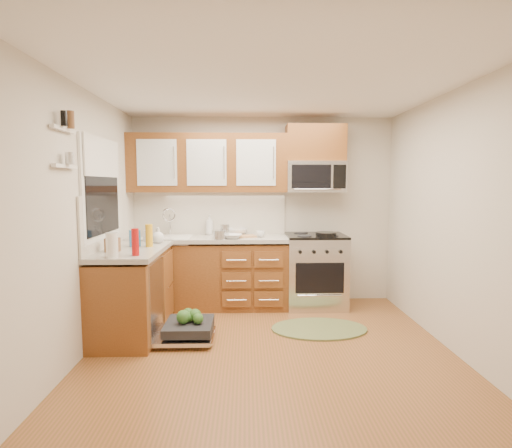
{
  "coord_description": "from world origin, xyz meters",
  "views": [
    {
      "loc": [
        -0.23,
        -3.7,
        1.6
      ],
      "look_at": [
        -0.12,
        0.85,
        1.15
      ],
      "focal_mm": 28.0,
      "sensor_mm": 36.0,
      "label": 1
    }
  ],
  "objects_px": {
    "upper_cabinets": "(208,163)",
    "rug": "(319,329)",
    "stock_pot": "(219,235)",
    "bowl_a": "(233,236)",
    "range": "(315,270)",
    "bowl_b": "(237,232)",
    "cutting_board": "(244,236)",
    "cup": "(260,234)",
    "dishwasher": "(185,330)",
    "paper_towel_roll": "(112,245)",
    "skillet": "(326,234)",
    "microwave": "(315,177)",
    "sink": "(167,247)"
  },
  "relations": [
    {
      "from": "upper_cabinets",
      "to": "dishwasher",
      "type": "relative_size",
      "value": 2.93
    },
    {
      "from": "rug",
      "to": "paper_towel_roll",
      "type": "distance_m",
      "value": 2.36
    },
    {
      "from": "upper_cabinets",
      "to": "rug",
      "type": "xyz_separation_m",
      "value": [
        1.3,
        -1.02,
        -1.86
      ]
    },
    {
      "from": "microwave",
      "to": "skillet",
      "type": "distance_m",
      "value": 0.78
    },
    {
      "from": "range",
      "to": "stock_pot",
      "type": "distance_m",
      "value": 1.36
    },
    {
      "from": "microwave",
      "to": "skillet",
      "type": "xyz_separation_m",
      "value": [
        0.1,
        -0.27,
        -0.73
      ]
    },
    {
      "from": "microwave",
      "to": "dishwasher",
      "type": "bearing_deg",
      "value": -140.93
    },
    {
      "from": "skillet",
      "to": "bowl_a",
      "type": "relative_size",
      "value": 1.14
    },
    {
      "from": "cutting_board",
      "to": "bowl_b",
      "type": "distance_m",
      "value": 0.23
    },
    {
      "from": "cutting_board",
      "to": "stock_pot",
      "type": "bearing_deg",
      "value": -149.47
    },
    {
      "from": "dishwasher",
      "to": "sink",
      "type": "bearing_deg",
      "value": 109.2
    },
    {
      "from": "dishwasher",
      "to": "stock_pot",
      "type": "bearing_deg",
      "value": 71.95
    },
    {
      "from": "rug",
      "to": "cup",
      "type": "height_order",
      "value": "cup"
    },
    {
      "from": "cup",
      "to": "range",
      "type": "bearing_deg",
      "value": 4.0
    },
    {
      "from": "upper_cabinets",
      "to": "range",
      "type": "distance_m",
      "value": 1.99
    },
    {
      "from": "skillet",
      "to": "dishwasher",
      "type": "bearing_deg",
      "value": -149.23
    },
    {
      "from": "rug",
      "to": "bowl_a",
      "type": "distance_m",
      "value": 1.52
    },
    {
      "from": "upper_cabinets",
      "to": "dishwasher",
      "type": "height_order",
      "value": "upper_cabinets"
    },
    {
      "from": "range",
      "to": "microwave",
      "type": "xyz_separation_m",
      "value": [
        0.0,
        0.12,
        1.23
      ]
    },
    {
      "from": "skillet",
      "to": "paper_towel_roll",
      "type": "bearing_deg",
      "value": -150.06
    },
    {
      "from": "microwave",
      "to": "bowl_a",
      "type": "bearing_deg",
      "value": -164.46
    },
    {
      "from": "rug",
      "to": "paper_towel_roll",
      "type": "height_order",
      "value": "paper_towel_roll"
    },
    {
      "from": "skillet",
      "to": "cup",
      "type": "distance_m",
      "value": 0.83
    },
    {
      "from": "cup",
      "to": "bowl_b",
      "type": "bearing_deg",
      "value": 144.83
    },
    {
      "from": "stock_pot",
      "to": "bowl_a",
      "type": "xyz_separation_m",
      "value": [
        0.16,
        0.03,
        -0.03
      ]
    },
    {
      "from": "microwave",
      "to": "cup",
      "type": "bearing_deg",
      "value": -166.74
    },
    {
      "from": "sink",
      "to": "cutting_board",
      "type": "bearing_deg",
      "value": -1.18
    },
    {
      "from": "rug",
      "to": "bowl_b",
      "type": "height_order",
      "value": "bowl_b"
    },
    {
      "from": "microwave",
      "to": "rug",
      "type": "xyz_separation_m",
      "value": [
        -0.1,
        -0.99,
        -1.69
      ]
    },
    {
      "from": "dishwasher",
      "to": "rug",
      "type": "distance_m",
      "value": 1.46
    },
    {
      "from": "stock_pot",
      "to": "paper_towel_roll",
      "type": "distance_m",
      "value": 1.54
    },
    {
      "from": "paper_towel_roll",
      "to": "range",
      "type": "bearing_deg",
      "value": 33.98
    },
    {
      "from": "range",
      "to": "upper_cabinets",
      "type": "bearing_deg",
      "value": 174.11
    },
    {
      "from": "stock_pot",
      "to": "cutting_board",
      "type": "xyz_separation_m",
      "value": [
        0.3,
        0.18,
        -0.04
      ]
    },
    {
      "from": "microwave",
      "to": "dishwasher",
      "type": "relative_size",
      "value": 1.09
    },
    {
      "from": "rug",
      "to": "upper_cabinets",
      "type": "bearing_deg",
      "value": 141.93
    },
    {
      "from": "dishwasher",
      "to": "bowl_b",
      "type": "xyz_separation_m",
      "value": [
        0.5,
        1.3,
        0.87
      ]
    },
    {
      "from": "upper_cabinets",
      "to": "cutting_board",
      "type": "relative_size",
      "value": 6.97
    },
    {
      "from": "sink",
      "to": "rug",
      "type": "bearing_deg",
      "value": -25.33
    },
    {
      "from": "upper_cabinets",
      "to": "paper_towel_roll",
      "type": "distance_m",
      "value": 1.95
    },
    {
      "from": "range",
      "to": "cutting_board",
      "type": "relative_size",
      "value": 3.23
    },
    {
      "from": "rug",
      "to": "bowl_b",
      "type": "bearing_deg",
      "value": 131.79
    },
    {
      "from": "range",
      "to": "bowl_b",
      "type": "relative_size",
      "value": 3.31
    },
    {
      "from": "stock_pot",
      "to": "paper_towel_roll",
      "type": "xyz_separation_m",
      "value": [
        -0.91,
        -1.24,
        0.06
      ]
    },
    {
      "from": "stock_pot",
      "to": "cutting_board",
      "type": "bearing_deg",
      "value": 30.53
    },
    {
      "from": "range",
      "to": "microwave",
      "type": "height_order",
      "value": "microwave"
    },
    {
      "from": "cutting_board",
      "to": "cup",
      "type": "xyz_separation_m",
      "value": [
        0.21,
        -0.02,
        0.03
      ]
    },
    {
      "from": "sink",
      "to": "skillet",
      "type": "distance_m",
      "value": 2.04
    },
    {
      "from": "dishwasher",
      "to": "skillet",
      "type": "bearing_deg",
      "value": 30.77
    },
    {
      "from": "stock_pot",
      "to": "sink",
      "type": "bearing_deg",
      "value": 163.83
    }
  ]
}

